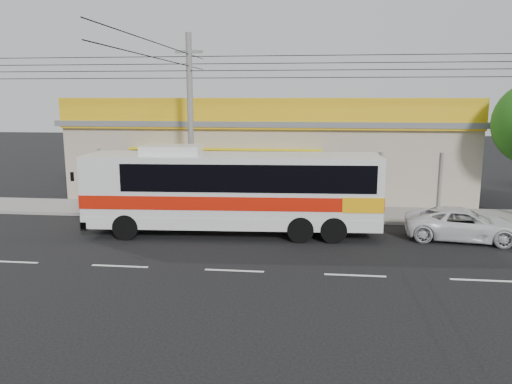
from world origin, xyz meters
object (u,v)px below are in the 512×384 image
at_px(motorbike_red, 140,194).
at_px(white_car, 464,224).
at_px(utility_pole, 189,66).
at_px(coach_bus, 237,187).
at_px(motorbike_dark, 141,200).

xyz_separation_m(motorbike_red, white_car, (15.33, -4.73, 0.00)).
height_order(white_car, utility_pole, utility_pole).
distance_m(motorbike_red, utility_pole, 7.54).
relative_size(coach_bus, motorbike_red, 6.60).
xyz_separation_m(motorbike_red, motorbike_dark, (0.60, -1.50, 0.03)).
distance_m(motorbike_red, motorbike_dark, 1.61).
height_order(coach_bus, white_car, coach_bus).
bearing_deg(utility_pole, coach_bus, -48.70).
bearing_deg(motorbike_red, white_car, -127.50).
xyz_separation_m(white_car, utility_pole, (-12.00, 2.90, 6.51)).
distance_m(coach_bus, white_car, 9.42).
relative_size(coach_bus, motorbike_dark, 7.19).
relative_size(coach_bus, utility_pole, 0.36).
bearing_deg(coach_bus, motorbike_dark, 144.61).
bearing_deg(white_car, motorbike_dark, 85.47).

